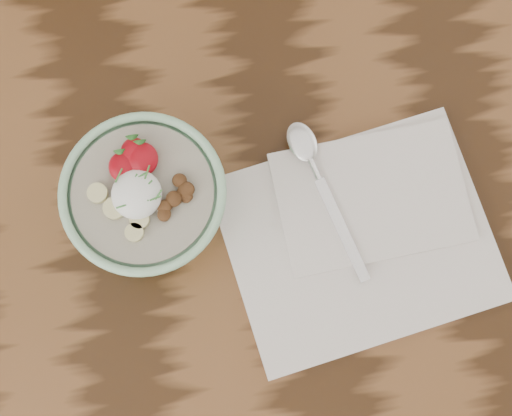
{
  "coord_description": "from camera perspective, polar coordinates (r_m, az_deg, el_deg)",
  "views": [
    {
      "loc": [
        -6.61,
        -20.79,
        154.19
      ],
      "look_at": [
        -4.48,
        -7.55,
        85.19
      ],
      "focal_mm": 50.0,
      "sensor_mm": 36.0,
      "label": 1
    }
  ],
  "objects": [
    {
      "name": "table",
      "position": [
        0.91,
        2.02,
        2.71
      ],
      "size": [
        160.0,
        90.0,
        75.0
      ],
      "color": "#311C0C",
      "rests_on": "ground"
    },
    {
      "name": "breakfast_bowl",
      "position": [
        0.76,
        -8.7,
        0.69
      ],
      "size": [
        17.03,
        17.03,
        11.56
      ],
      "rotation": [
        0.0,
        0.0,
        -0.22
      ],
      "color": "#97CBA2",
      "rests_on": "table"
    },
    {
      "name": "spoon",
      "position": [
        0.8,
        4.5,
        3.56
      ],
      "size": [
        6.91,
        19.35,
        1.02
      ],
      "rotation": [
        0.0,
        0.0,
        0.25
      ],
      "color": "silver",
      "rests_on": "napkin"
    },
    {
      "name": "napkin",
      "position": [
        0.8,
        8.42,
        -1.8
      ],
      "size": [
        31.72,
        27.09,
        1.76
      ],
      "rotation": [
        0.0,
        0.0,
        0.15
      ],
      "color": "silver",
      "rests_on": "table"
    }
  ]
}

